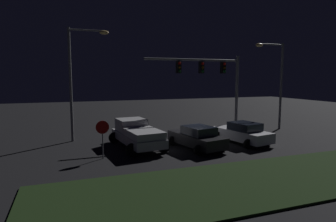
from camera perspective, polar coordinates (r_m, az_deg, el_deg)
ground_plane at (r=21.07m, az=5.06°, el=-6.22°), size 80.00×80.00×0.00m
grass_median at (r=14.33m, az=19.39°, el=-12.59°), size 21.21×5.42×0.10m
pickup_truck at (r=19.50m, az=-6.29°, el=-4.28°), size 3.28×5.59×1.80m
car_sedan at (r=19.19m, az=5.75°, el=-5.24°), size 3.03×4.67×1.51m
car_sedan_far at (r=21.36m, az=14.58°, el=-4.21°), size 3.02×4.66×1.51m
traffic_signal_gantry at (r=24.12m, az=8.69°, el=7.08°), size 8.32×0.56×6.50m
street_lamp_left at (r=22.05m, az=-17.28°, el=7.72°), size 2.94×0.44×8.24m
street_lamp_right at (r=27.57m, az=20.59°, el=6.73°), size 2.96×0.44×7.71m
stop_sign at (r=16.97m, az=-12.86°, el=-4.11°), size 0.76×0.08×2.23m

